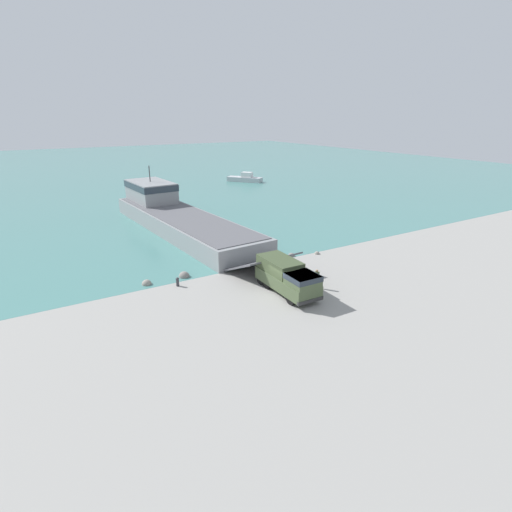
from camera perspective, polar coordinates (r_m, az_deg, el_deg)
The scene contains 11 objects.
ground_plane at distance 35.60m, azimuth 3.57°, elevation -5.44°, with size 240.00×240.00×0.00m, color gray.
water_surface at distance 125.92m, azimuth -22.97°, elevation 11.18°, with size 240.00×180.00×0.01m, color #477F7A.
landing_craft at distance 57.32m, azimuth -11.58°, elevation 5.90°, with size 9.40×37.45×7.73m.
military_truck at distance 35.41m, azimuth 4.46°, elevation -2.94°, with size 2.67×7.11×2.81m.
soldier_on_ramp at distance 36.73m, azimuth 8.66°, elevation -3.02°, with size 0.44×0.50×1.82m.
moored_boat_a at distance 96.44m, azimuth -1.57°, elevation 11.02°, with size 6.94×8.06×2.23m.
mooring_bollard at distance 37.65m, azimuth -11.15°, elevation -3.57°, with size 0.32×0.32×0.86m.
shoreline_rock_a at distance 46.10m, azimuth 8.69°, elevation 0.30°, with size 0.61×0.61×0.61m, color gray.
shoreline_rock_b at distance 39.82m, azimuth -10.22°, elevation -2.93°, with size 1.07×1.07×1.07m, color gray.
shoreline_rock_c at distance 45.04m, azimuth 5.08°, elevation -0.01°, with size 0.74×0.74×0.74m, color gray.
shoreline_rock_d at distance 38.86m, azimuth -15.34°, elevation -3.93°, with size 0.92×0.92×0.92m, color gray.
Camera 1 is at (-18.59, -26.40, 15.01)m, focal length 28.00 mm.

